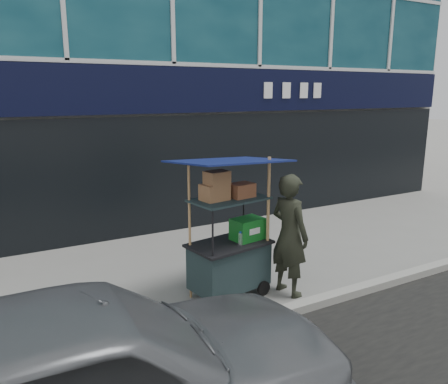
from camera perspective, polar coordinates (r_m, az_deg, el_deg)
ground at (r=6.25m, az=8.41°, el=-14.48°), size 80.00×80.00×0.00m
curb at (r=6.08m, az=9.60°, el=-14.69°), size 80.00×0.18×0.12m
vendor_cart at (r=6.22m, az=0.84°, el=-7.25°), size 1.66×1.29×2.04m
vendor_man at (r=6.28m, az=8.55°, el=-5.56°), size 0.53×0.71×1.77m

